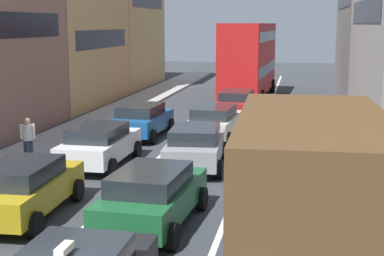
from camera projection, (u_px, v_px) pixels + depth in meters
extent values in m
cube|color=#A6A6A6|center=(89.00, 125.00, 28.33)|extent=(2.60, 64.00, 0.14)
cube|color=silver|center=(188.00, 130.00, 27.43)|extent=(0.16, 60.00, 0.01)
cube|color=silver|center=(259.00, 133.00, 26.81)|extent=(0.16, 60.00, 0.01)
cube|color=black|center=(16.00, 25.00, 24.39)|extent=(0.02, 8.80, 1.10)
cube|color=tan|center=(50.00, 45.00, 35.89)|extent=(7.00, 10.90, 7.47)
cube|color=black|center=(103.00, 39.00, 35.18)|extent=(0.02, 8.80, 1.10)
cube|color=tan|center=(107.00, 9.00, 46.08)|extent=(7.00, 10.90, 12.36)
cube|color=black|center=(149.00, 1.00, 45.33)|extent=(0.02, 8.80, 1.10)
cube|color=black|center=(344.00, 0.00, 40.87)|extent=(0.02, 11.73, 1.10)
cube|color=black|center=(365.00, 11.00, 26.89)|extent=(0.02, 11.73, 1.10)
cube|color=navy|center=(302.00, 182.00, 13.24)|extent=(2.48, 2.48, 1.90)
cube|color=black|center=(300.00, 154.00, 14.35)|extent=(2.02, 0.10, 0.70)
cube|color=#51381E|center=(311.00, 199.00, 9.45)|extent=(2.59, 5.52, 2.80)
cube|color=white|center=(238.00, 179.00, 9.58)|extent=(0.18, 4.48, 0.90)
cylinder|color=black|center=(249.00, 217.00, 13.67)|extent=(0.33, 0.97, 0.96)
cylinder|color=black|center=(352.00, 222.00, 13.31)|extent=(0.33, 0.97, 0.96)
cube|color=#F2EACC|center=(64.00, 249.00, 8.84)|extent=(0.16, 0.44, 0.12)
cube|color=#19592D|center=(153.00, 199.00, 14.41)|extent=(2.06, 4.40, 0.70)
cube|color=#1E2328|center=(150.00, 180.00, 14.12)|extent=(1.73, 2.50, 0.52)
cylinder|color=black|center=(138.00, 194.00, 16.09)|extent=(0.26, 0.65, 0.64)
cylinder|color=black|center=(202.00, 199.00, 15.64)|extent=(0.26, 0.65, 0.64)
cylinder|color=black|center=(96.00, 229.00, 13.30)|extent=(0.26, 0.65, 0.64)
cylinder|color=black|center=(172.00, 236.00, 12.85)|extent=(0.26, 0.65, 0.64)
cube|color=#B29319|center=(24.00, 191.00, 15.09)|extent=(1.96, 4.36, 0.70)
cube|color=#1E2328|center=(20.00, 173.00, 14.79)|extent=(1.67, 2.46, 0.52)
cylinder|color=black|center=(17.00, 187.00, 16.71)|extent=(0.24, 0.65, 0.64)
cylinder|color=black|center=(77.00, 190.00, 16.44)|extent=(0.24, 0.65, 0.64)
cylinder|color=black|center=(35.00, 225.00, 13.59)|extent=(0.24, 0.65, 0.64)
cube|color=gray|center=(196.00, 149.00, 20.27)|extent=(2.10, 4.41, 0.70)
cube|color=#1E2328|center=(195.00, 134.00, 19.97)|extent=(1.75, 2.51, 0.52)
cylinder|color=black|center=(176.00, 149.00, 21.86)|extent=(0.26, 0.65, 0.64)
cylinder|color=black|center=(224.00, 150.00, 21.65)|extent=(0.26, 0.65, 0.64)
cylinder|color=black|center=(163.00, 168.00, 19.00)|extent=(0.26, 0.65, 0.64)
cylinder|color=black|center=(219.00, 169.00, 18.79)|extent=(0.26, 0.65, 0.64)
cube|color=silver|center=(100.00, 147.00, 20.51)|extent=(1.84, 4.32, 0.70)
cube|color=#1E2328|center=(98.00, 133.00, 20.22)|extent=(1.61, 2.42, 0.52)
cylinder|color=black|center=(91.00, 147.00, 22.16)|extent=(0.23, 0.64, 0.64)
cylinder|color=black|center=(137.00, 149.00, 21.81)|extent=(0.23, 0.64, 0.64)
cylinder|color=black|center=(60.00, 165.00, 19.34)|extent=(0.23, 0.64, 0.64)
cylinder|color=black|center=(111.00, 168.00, 18.99)|extent=(0.23, 0.64, 0.64)
cube|color=beige|center=(215.00, 124.00, 25.16)|extent=(2.09, 4.41, 0.70)
cube|color=#1E2328|center=(214.00, 113.00, 24.87)|extent=(1.75, 2.51, 0.52)
cylinder|color=black|center=(202.00, 126.00, 26.84)|extent=(0.26, 0.65, 0.64)
cylinder|color=black|center=(241.00, 127.00, 26.38)|extent=(0.26, 0.65, 0.64)
cylinder|color=black|center=(186.00, 137.00, 24.06)|extent=(0.26, 0.65, 0.64)
cylinder|color=black|center=(229.00, 140.00, 23.60)|extent=(0.26, 0.65, 0.64)
cube|color=#194C8C|center=(142.00, 122.00, 25.73)|extent=(1.97, 4.37, 0.70)
cube|color=#1E2328|center=(141.00, 110.00, 25.44)|extent=(1.68, 2.47, 0.52)
cylinder|color=black|center=(133.00, 124.00, 27.40)|extent=(0.25, 0.65, 0.64)
cylinder|color=black|center=(171.00, 125.00, 27.00)|extent=(0.25, 0.65, 0.64)
cylinder|color=black|center=(112.00, 135.00, 24.60)|extent=(0.25, 0.65, 0.64)
cylinder|color=black|center=(153.00, 137.00, 24.19)|extent=(0.25, 0.65, 0.64)
cube|color=#A51E1E|center=(237.00, 105.00, 31.03)|extent=(1.93, 4.35, 0.70)
cube|color=#1E2328|center=(236.00, 96.00, 30.74)|extent=(1.65, 2.45, 0.52)
cylinder|color=black|center=(224.00, 107.00, 32.69)|extent=(0.24, 0.65, 0.64)
cylinder|color=black|center=(256.00, 108.00, 32.31)|extent=(0.24, 0.65, 0.64)
cylinder|color=black|center=(215.00, 115.00, 29.88)|extent=(0.24, 0.65, 0.64)
cylinder|color=black|center=(250.00, 117.00, 29.50)|extent=(0.24, 0.65, 0.64)
cube|color=#759EB7|center=(288.00, 170.00, 17.36)|extent=(2.00, 4.38, 0.70)
cube|color=#1E2328|center=(288.00, 153.00, 17.07)|extent=(1.69, 2.48, 0.52)
cylinder|color=black|center=(263.00, 167.00, 19.03)|extent=(0.25, 0.65, 0.64)
cylinder|color=black|center=(320.00, 171.00, 18.61)|extent=(0.25, 0.65, 0.64)
cylinder|color=black|center=(251.00, 192.00, 16.23)|extent=(0.25, 0.65, 0.64)
cylinder|color=black|center=(318.00, 197.00, 15.82)|extent=(0.25, 0.65, 0.64)
cube|color=#B21919|center=(249.00, 74.00, 38.72)|extent=(3.02, 10.61, 2.40)
cube|color=black|center=(249.00, 68.00, 38.65)|extent=(3.02, 9.98, 0.70)
cube|color=#B21919|center=(249.00, 40.00, 38.31)|extent=(3.02, 10.61, 2.16)
cube|color=black|center=(249.00, 36.00, 38.27)|extent=(3.02, 9.98, 0.64)
cylinder|color=black|center=(239.00, 85.00, 42.84)|extent=(0.35, 1.01, 1.00)
cylinder|color=black|center=(272.00, 86.00, 42.26)|extent=(0.35, 1.01, 1.00)
cylinder|color=black|center=(222.00, 96.00, 36.21)|extent=(0.35, 1.01, 1.00)
cylinder|color=black|center=(261.00, 98.00, 35.63)|extent=(0.35, 1.01, 1.00)
cylinder|color=#262D47|center=(31.00, 151.00, 21.08)|extent=(0.16, 0.16, 0.82)
cylinder|color=#262D47|center=(26.00, 151.00, 21.03)|extent=(0.16, 0.16, 0.82)
cylinder|color=silver|center=(28.00, 132.00, 20.93)|extent=(0.34, 0.34, 0.60)
sphere|color=tan|center=(27.00, 121.00, 20.85)|extent=(0.24, 0.24, 0.24)
cylinder|color=silver|center=(34.00, 131.00, 20.99)|extent=(0.10, 0.10, 0.55)
cylinder|color=silver|center=(21.00, 132.00, 20.85)|extent=(0.10, 0.10, 0.55)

